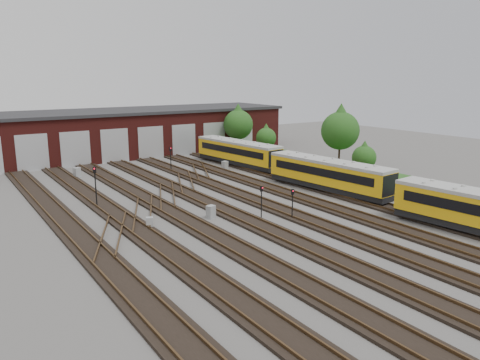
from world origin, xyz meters
TOP-DOWN VIEW (x-y plane):
  - ground at (0.00, 0.00)m, footprint 120.00×120.00m
  - track_network at (-0.17, 0.59)m, footprint 30.40×70.00m
  - maintenance_shed at (-0.01, 39.97)m, footprint 51.00×12.50m
  - grass_verge at (19.00, 10.00)m, footprint 8.00×55.00m
  - metro_train at (10.00, 7.16)m, footprint 3.86×45.89m
  - signal_mast_0 at (-10.56, 14.16)m, footprint 0.31×0.29m
  - signal_mast_1 at (-0.66, 3.65)m, footprint 0.25×0.24m
  - signal_mast_2 at (1.58, 24.86)m, footprint 0.25×0.24m
  - signal_mast_3 at (1.24, 2.11)m, footprint 0.24×0.23m
  - relay_cabinet_0 at (-9.02, 6.31)m, footprint 0.64×0.59m
  - relay_cabinet_1 at (-8.70, 27.41)m, footprint 0.84×0.78m
  - relay_cabinet_2 at (-3.94, 5.98)m, footprint 0.76×0.70m
  - relay_cabinet_3 at (7.24, 21.81)m, footprint 0.78×0.71m
  - relay_cabinet_4 at (13.50, 21.14)m, footprint 0.68×0.59m
  - tree_0 at (16.00, 32.14)m, footprint 4.32×4.32m
  - tree_1 at (17.06, 26.72)m, footprint 2.81×2.81m
  - tree_2 at (20.52, 16.07)m, footprint 4.72×4.72m
  - tree_3 at (16.94, 8.89)m, footprint 2.61×2.61m
  - bush_0 at (16.00, 9.16)m, footprint 1.74×1.74m
  - bush_1 at (17.61, 10.17)m, footprint 1.42×1.42m
  - bush_2 at (18.32, 21.15)m, footprint 1.29×1.29m

SIDE VIEW (x-z plane):
  - ground at x=0.00m, z-range 0.00..0.00m
  - grass_verge at x=19.00m, z-range 0.00..0.05m
  - track_network at x=-0.17m, z-range -0.06..0.27m
  - relay_cabinet_0 at x=-9.02m, z-range 0.00..0.87m
  - relay_cabinet_4 at x=13.50m, z-range 0.00..1.06m
  - relay_cabinet_2 at x=-3.94m, z-range 0.00..1.06m
  - relay_cabinet_3 at x=7.24m, z-range 0.00..1.10m
  - relay_cabinet_1 at x=-8.70m, z-range 0.00..1.13m
  - bush_2 at x=18.32m, z-range 0.00..1.29m
  - bush_1 at x=17.61m, z-range 0.00..1.42m
  - bush_0 at x=16.00m, z-range 0.00..1.74m
  - signal_mast_3 at x=1.24m, z-range 0.36..2.83m
  - signal_mast_1 at x=-0.66m, z-range 0.38..3.05m
  - metro_train at x=10.00m, z-range 0.36..3.20m
  - signal_mast_2 at x=1.58m, z-range 0.42..3.33m
  - signal_mast_0 at x=-10.56m, z-range 0.48..4.07m
  - tree_3 at x=16.94m, z-range 0.61..4.95m
  - tree_1 at x=17.06m, z-range 0.66..5.32m
  - maintenance_shed at x=-0.01m, z-range 0.03..6.38m
  - tree_0 at x=16.00m, z-range 1.02..8.18m
  - tree_2 at x=20.52m, z-range 1.12..8.94m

